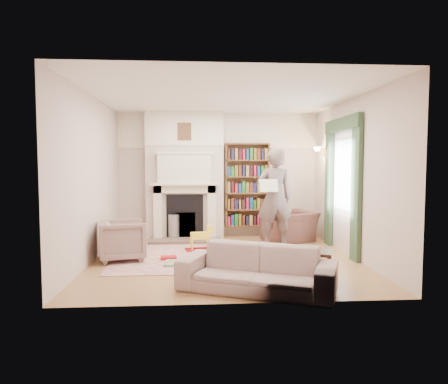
{
  "coord_description": "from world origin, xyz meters",
  "views": [
    {
      "loc": [
        -0.47,
        -6.84,
        1.65
      ],
      "look_at": [
        0.0,
        0.25,
        1.15
      ],
      "focal_mm": 32.0,
      "sensor_mm": 36.0,
      "label": 1
    }
  ],
  "objects": [
    {
      "name": "curtain_right",
      "position": [
        2.2,
        1.1,
        1.2
      ],
      "size": [
        0.07,
        0.32,
        2.4
      ],
      "primitive_type": "cube",
      "color": "#2D462D",
      "rests_on": "floor"
    },
    {
      "name": "curtain_left",
      "position": [
        2.2,
        -0.3,
        1.2
      ],
      "size": [
        0.07,
        0.32,
        2.4
      ],
      "primitive_type": "cube",
      "color": "#2D462D",
      "rests_on": "floor"
    },
    {
      "name": "rug",
      "position": [
        -0.48,
        0.1,
        0.01
      ],
      "size": [
        2.9,
        2.24,
        0.01
      ],
      "primitive_type": "cube",
      "rotation": [
        0.0,
        0.0,
        -0.01
      ],
      "color": "beige",
      "rests_on": "floor"
    },
    {
      "name": "pelmet",
      "position": [
        2.19,
        0.4,
        2.38
      ],
      "size": [
        0.09,
        1.7,
        0.24
      ],
      "primitive_type": "cube",
      "color": "#2D462D",
      "rests_on": "wall_right"
    },
    {
      "name": "newspaper",
      "position": [
        0.89,
        0.69,
        1.24
      ],
      "size": [
        0.37,
        0.15,
        0.24
      ],
      "primitive_type": "cube",
      "rotation": [
        -0.35,
        0.0,
        0.12
      ],
      "color": "silver",
      "rests_on": "man_reading"
    },
    {
      "name": "board_game",
      "position": [
        -0.81,
        -0.36,
        0.03
      ],
      "size": [
        0.42,
        0.42,
        0.03
      ],
      "primitive_type": "cube",
      "rotation": [
        0.0,
        0.0,
        -0.06
      ],
      "color": "#CED44B",
      "rests_on": "rug"
    },
    {
      "name": "armchair_reading",
      "position": [
        1.49,
        1.49,
        0.32
      ],
      "size": [
        1.24,
        1.18,
        0.64
      ],
      "primitive_type": "imported",
      "rotation": [
        0.0,
        0.0,
        3.55
      ],
      "color": "#532E2C",
      "rests_on": "floor"
    },
    {
      "name": "bookcase",
      "position": [
        0.65,
        2.12,
        1.18
      ],
      "size": [
        1.0,
        0.24,
        1.85
      ],
      "primitive_type": "cube",
      "color": "brown",
      "rests_on": "floor"
    },
    {
      "name": "wall_back",
      "position": [
        0.0,
        2.25,
        1.4
      ],
      "size": [
        4.5,
        0.0,
        4.5
      ],
      "primitive_type": "plane",
      "rotation": [
        1.57,
        0.0,
        0.0
      ],
      "color": "beige",
      "rests_on": "floor"
    },
    {
      "name": "wall_sconce",
      "position": [
        2.03,
        1.5,
        1.9
      ],
      "size": [
        0.2,
        0.24,
        0.24
      ],
      "primitive_type": null,
      "color": "gold",
      "rests_on": "wall_right"
    },
    {
      "name": "paraffin_heater",
      "position": [
        -0.99,
        1.85,
        0.28
      ],
      "size": [
        0.3,
        0.3,
        0.55
      ],
      "primitive_type": "cylinder",
      "rotation": [
        0.0,
        0.0,
        -0.28
      ],
      "color": "#9A9BA1",
      "rests_on": "floor"
    },
    {
      "name": "window",
      "position": [
        2.23,
        0.4,
        1.45
      ],
      "size": [
        0.02,
        0.9,
        1.3
      ],
      "primitive_type": "cube",
      "color": "silver",
      "rests_on": "wall_right"
    },
    {
      "name": "game_box_lid",
      "position": [
        -0.98,
        -0.01,
        0.04
      ],
      "size": [
        0.29,
        0.21,
        0.04
      ],
      "primitive_type": "cube",
      "rotation": [
        0.0,
        0.0,
        0.14
      ],
      "color": "red",
      "rests_on": "rug"
    },
    {
      "name": "sofa",
      "position": [
        0.29,
        -1.8,
        0.29
      ],
      "size": [
        2.15,
        1.5,
        0.58
      ],
      "primitive_type": "imported",
      "rotation": [
        0.0,
        0.0,
        -0.4
      ],
      "color": "#BCAE9B",
      "rests_on": "floor"
    },
    {
      "name": "man_reading",
      "position": [
        1.04,
        0.89,
        0.98
      ],
      "size": [
        0.76,
        0.55,
        1.96
      ],
      "primitive_type": "imported",
      "rotation": [
        0.0,
        0.0,
        3.26
      ],
      "color": "#5B4C49",
      "rests_on": "floor"
    },
    {
      "name": "wall_front",
      "position": [
        0.0,
        -2.25,
        1.4
      ],
      "size": [
        4.5,
        0.0,
        4.5
      ],
      "primitive_type": "plane",
      "rotation": [
        -1.57,
        0.0,
        0.0
      ],
      "color": "beige",
      "rests_on": "floor"
    },
    {
      "name": "wall_left",
      "position": [
        -2.25,
        0.0,
        1.4
      ],
      "size": [
        0.0,
        4.5,
        4.5
      ],
      "primitive_type": "plane",
      "rotation": [
        1.57,
        0.0,
        1.57
      ],
      "color": "beige",
      "rests_on": "floor"
    },
    {
      "name": "comic_annuals",
      "position": [
        0.27,
        -0.32,
        0.02
      ],
      "size": [
        0.46,
        0.87,
        0.02
      ],
      "color": "red",
      "rests_on": "rug"
    },
    {
      "name": "wall_right",
      "position": [
        2.25,
        0.0,
        1.4
      ],
      "size": [
        0.0,
        4.5,
        4.5
      ],
      "primitive_type": "plane",
      "rotation": [
        1.57,
        0.0,
        -1.57
      ],
      "color": "beige",
      "rests_on": "floor"
    },
    {
      "name": "fireplace",
      "position": [
        -0.75,
        2.05,
        1.39
      ],
      "size": [
        1.7,
        0.58,
        2.8
      ],
      "color": "beige",
      "rests_on": "floor"
    },
    {
      "name": "rocking_horse",
      "position": [
        -0.43,
        0.64,
        0.24
      ],
      "size": [
        0.58,
        0.32,
        0.48
      ],
      "primitive_type": null,
      "rotation": [
        0.0,
        0.0,
        0.19
      ],
      "color": "yellow",
      "rests_on": "rug"
    },
    {
      "name": "coffee_table",
      "position": [
        1.03,
        -1.43,
        0.23
      ],
      "size": [
        0.81,
        0.67,
        0.45
      ],
      "primitive_type": null,
      "rotation": [
        0.0,
        0.0,
        -0.36
      ],
      "color": "black",
      "rests_on": "floor"
    },
    {
      "name": "armchair_left",
      "position": [
        -1.76,
        0.03,
        0.34
      ],
      "size": [
        0.92,
        0.9,
        0.69
      ],
      "primitive_type": "imported",
      "rotation": [
        0.0,
        0.0,
        1.82
      ],
      "color": "#AB9B8D",
      "rests_on": "floor"
    },
    {
      "name": "ceiling",
      "position": [
        0.0,
        0.0,
        2.8
      ],
      "size": [
        4.5,
        4.5,
        0.0
      ],
      "primitive_type": "plane",
      "rotation": [
        3.14,
        0.0,
        0.0
      ],
      "color": "white",
      "rests_on": "wall_back"
    },
    {
      "name": "floor",
      "position": [
        0.0,
        0.0,
        0.0
      ],
      "size": [
        4.5,
        4.5,
        0.0
      ],
      "primitive_type": "plane",
      "color": "olive",
      "rests_on": "ground"
    }
  ]
}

